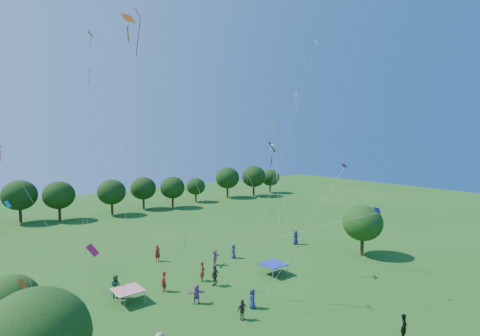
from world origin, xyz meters
name	(u,v)px	position (x,y,z in m)	size (l,w,h in m)	color
near_tree_north	(10,301)	(-15.04, 18.50, 3.10)	(3.55, 3.55, 4.71)	#422B19
near_tree_east	(363,223)	(18.56, 15.15, 3.71)	(4.42, 4.42, 5.71)	#422B19
treeline	(72,194)	(-1.73, 55.43, 4.09)	(88.01, 8.77, 6.77)	#422B19
tent_red_stripe	(128,290)	(-6.72, 20.12, 1.04)	(2.20, 2.20, 1.10)	red
tent_blue	(273,264)	(6.69, 17.20, 1.04)	(2.20, 2.20, 1.10)	#1B30B1
man_in_black	(404,327)	(5.44, 3.37, 0.86)	(0.64, 0.41, 1.72)	black
crowd_person_0	(234,251)	(6.67, 23.46, 0.77)	(0.76, 0.41, 1.54)	navy
crowd_person_1	(158,253)	(-0.32, 27.76, 0.89)	(0.66, 0.42, 1.77)	maroon
crowd_person_4	(215,275)	(0.73, 18.52, 0.94)	(1.10, 0.50, 1.88)	#3F3532
crowd_person_5	(196,294)	(-2.50, 16.49, 0.79)	(1.47, 0.53, 1.58)	#985A9A
crowd_person_6	(296,237)	(15.89, 22.77, 0.89)	(0.88, 0.47, 1.78)	navy
crowd_person_7	(164,282)	(-3.47, 20.23, 0.88)	(0.66, 0.42, 1.77)	maroon
crowd_person_8	(116,286)	(-7.15, 21.69, 0.96)	(0.95, 0.51, 1.93)	#275D3B
crowd_person_9	(87,329)	(-11.05, 16.33, 0.79)	(1.03, 0.46, 1.57)	beige
crowd_person_10	(242,310)	(-1.32, 12.11, 0.77)	(0.91, 0.41, 1.54)	#3E3931
crowd_person_11	(215,257)	(3.78, 22.89, 0.84)	(1.57, 0.56, 1.68)	#A45F94
crowd_person_12	(252,299)	(0.47, 13.06, 0.78)	(0.77, 0.42, 1.56)	navy
crowd_person_13	(202,271)	(0.45, 20.14, 0.93)	(0.69, 0.45, 1.86)	maroon
pirate_kite	(273,149)	(6.79, 17.46, 12.17)	(2.30, 5.90, 11.58)	black
red_high_kite	(154,63)	(-4.54, 19.17, 19.12)	(4.13, 8.37, 22.19)	red
small_kite_0	(95,260)	(-11.84, 11.50, 6.94)	(1.96, 0.83, 6.46)	red
small_kite_1	(19,179)	(-12.91, 27.78, 9.82)	(4.62, 8.24, 11.45)	red
small_kite_2	(278,177)	(15.02, 25.15, 8.32)	(2.19, 2.67, 8.44)	#D2C612
small_kite_3	(184,236)	(0.17, 22.96, 3.71)	(0.64, 2.79, 2.97)	#198B38
small_kite_4	(361,216)	(15.47, 13.39, 5.23)	(2.27, 11.88, 5.06)	#1416CA
small_kite_5	(326,196)	(6.15, 10.57, 8.65)	(7.59, 1.84, 9.92)	#6B1582
small_kite_6	(282,146)	(7.72, 17.12, 12.50)	(5.67, 0.69, 16.36)	white
small_kite_7	(15,228)	(-14.43, 19.62, 7.46)	(1.35, 5.12, 7.85)	#0D91C8
small_kite_8	(127,103)	(-10.64, 9.63, 15.10)	(0.73, 3.06, 17.91)	#D4520C
small_kite_9	(25,292)	(-14.91, 13.42, 5.36)	(1.55, 2.87, 4.81)	#EA400C
small_kite_10	(275,145)	(15.34, 26.08, 12.32)	(2.46, 3.92, 13.83)	#C8CA11
small_kite_11	(89,100)	(-8.27, 23.31, 16.39)	(1.87, 2.39, 20.70)	#1B9823
small_kite_12	(87,128)	(-8.20, 24.44, 14.14)	(2.63, 4.11, 18.00)	blue
small_kite_13	(251,181)	(12.69, 27.60, 7.66)	(1.17, 5.26, 7.70)	#9C1A7E
small_kite_14	(298,105)	(7.00, 14.57, 16.17)	(4.87, 4.01, 20.59)	white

